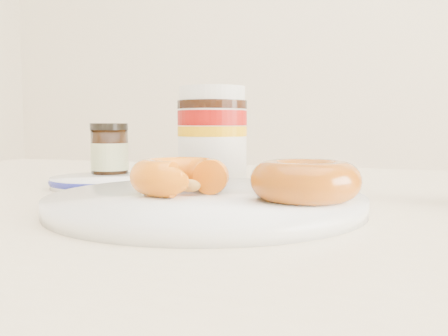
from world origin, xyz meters
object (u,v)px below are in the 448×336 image
(donut_bitten, at_px, (180,176))
(dark_jar, at_px, (110,154))
(plate, at_px, (206,202))
(nutella_jar, at_px, (212,132))
(dining_table, at_px, (264,284))
(donut_whole, at_px, (305,181))
(blue_rim_saucer, at_px, (104,181))

(donut_bitten, xyz_separation_m, dark_jar, (-0.17, 0.15, 0.01))
(plate, bearing_deg, nutella_jar, 109.13)
(dining_table, height_order, donut_bitten, donut_bitten)
(donut_whole, relative_size, blue_rim_saucer, 0.71)
(dining_table, xyz_separation_m, donut_whole, (0.05, -0.06, 0.11))
(dark_jar, bearing_deg, donut_bitten, -41.53)
(dining_table, bearing_deg, dark_jar, 158.08)
(plate, xyz_separation_m, donut_whole, (0.09, -0.00, 0.02))
(plate, xyz_separation_m, donut_bitten, (-0.03, -0.00, 0.02))
(donut_whole, height_order, blue_rim_saucer, donut_whole)
(donut_bitten, height_order, donut_whole, donut_whole)
(dining_table, bearing_deg, nutella_jar, 129.24)
(donut_bitten, bearing_deg, nutella_jar, 99.05)
(dining_table, relative_size, nutella_jar, 10.93)
(donut_bitten, relative_size, dark_jar, 1.16)
(donut_bitten, relative_size, nutella_jar, 0.73)
(dining_table, bearing_deg, donut_bitten, -139.96)
(donut_whole, bearing_deg, blue_rim_saucer, 157.06)
(plate, bearing_deg, dark_jar, 142.58)
(dining_table, xyz_separation_m, donut_bitten, (-0.07, -0.06, 0.11))
(plate, distance_m, donut_bitten, 0.03)
(blue_rim_saucer, bearing_deg, plate, -31.71)
(plate, xyz_separation_m, nutella_jar, (-0.06, 0.18, 0.06))
(plate, distance_m, dark_jar, 0.25)
(donut_bitten, relative_size, donut_whole, 0.98)
(nutella_jar, bearing_deg, dining_table, -50.76)
(donut_whole, bearing_deg, nutella_jar, 129.81)
(plate, bearing_deg, donut_whole, -2.12)
(nutella_jar, bearing_deg, plate, -70.87)
(dining_table, relative_size, donut_whole, 14.75)
(plate, height_order, nutella_jar, nutella_jar)
(blue_rim_saucer, bearing_deg, donut_whole, -22.94)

